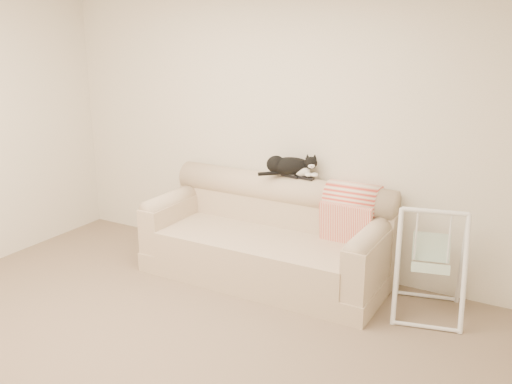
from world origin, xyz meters
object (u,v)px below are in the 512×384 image
(remote_a, at_px, (290,175))
(tuxedo_cat, at_px, (290,166))
(sofa, at_px, (269,239))
(baby_swing, at_px, (430,262))
(remote_b, at_px, (305,178))

(remote_a, distance_m, tuxedo_cat, 0.09)
(sofa, bearing_deg, baby_swing, -0.32)
(baby_swing, bearing_deg, remote_a, 169.85)
(remote_b, relative_size, tuxedo_cat, 0.34)
(remote_a, relative_size, tuxedo_cat, 0.36)
(sofa, xyz_separation_m, remote_a, (0.09, 0.23, 0.56))
(remote_b, bearing_deg, baby_swing, -11.31)
(sofa, xyz_separation_m, baby_swing, (1.45, -0.01, 0.09))
(remote_b, distance_m, tuxedo_cat, 0.18)
(remote_b, distance_m, baby_swing, 1.32)
(remote_a, xyz_separation_m, baby_swing, (1.36, -0.24, -0.47))
(remote_b, relative_size, baby_swing, 0.20)
(remote_b, xyz_separation_m, tuxedo_cat, (-0.15, -0.00, 0.09))
(remote_a, bearing_deg, sofa, -111.58)
(sofa, relative_size, baby_swing, 2.49)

